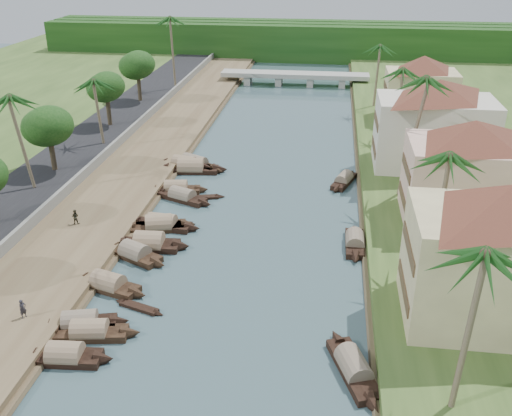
# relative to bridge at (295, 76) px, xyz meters

# --- Properties ---
(ground) EXTENTS (220.00, 220.00, 0.00)m
(ground) POSITION_rel_bridge_xyz_m (-0.00, -72.00, -1.72)
(ground) COLOR #3A5358
(ground) RESTS_ON ground
(left_bank) EXTENTS (10.00, 180.00, 0.80)m
(left_bank) POSITION_rel_bridge_xyz_m (-16.00, -52.00, -1.32)
(left_bank) COLOR brown
(left_bank) RESTS_ON ground
(right_bank) EXTENTS (16.00, 180.00, 1.20)m
(right_bank) POSITION_rel_bridge_xyz_m (19.00, -52.00, -1.12)
(right_bank) COLOR #2F481D
(right_bank) RESTS_ON ground
(road) EXTENTS (8.00, 180.00, 1.40)m
(road) POSITION_rel_bridge_xyz_m (-24.50, -52.00, -1.02)
(road) COLOR black
(road) RESTS_ON ground
(retaining_wall) EXTENTS (0.40, 180.00, 1.10)m
(retaining_wall) POSITION_rel_bridge_xyz_m (-20.20, -52.00, -0.37)
(retaining_wall) COLOR slate
(retaining_wall) RESTS_ON left_bank
(treeline) EXTENTS (120.00, 14.00, 8.00)m
(treeline) POSITION_rel_bridge_xyz_m (-0.00, 28.00, 2.28)
(treeline) COLOR #12370F
(treeline) RESTS_ON ground
(bridge) EXTENTS (28.00, 4.00, 2.40)m
(bridge) POSITION_rel_bridge_xyz_m (0.00, 0.00, 0.00)
(bridge) COLOR #97978D
(bridge) RESTS_ON ground
(building_near) EXTENTS (14.85, 14.85, 10.20)m
(building_near) POSITION_rel_bridge_xyz_m (18.99, -74.00, 4.66)
(building_near) COLOR beige
(building_near) RESTS_ON right_bank
(building_mid) EXTENTS (14.11, 14.11, 9.70)m
(building_mid) POSITION_rel_bridge_xyz_m (19.99, -58.00, 4.41)
(building_mid) COLOR beige
(building_mid) RESTS_ON right_bank
(building_far) EXTENTS (15.59, 15.59, 10.20)m
(building_far) POSITION_rel_bridge_xyz_m (18.99, -44.00, 4.66)
(building_far) COLOR beige
(building_far) RESTS_ON right_bank
(building_distant) EXTENTS (12.62, 12.62, 9.20)m
(building_distant) POSITION_rel_bridge_xyz_m (19.99, -24.00, 4.16)
(building_distant) COLOR beige
(building_distant) RESTS_ON right_bank
(sampan_1) EXTENTS (6.75, 2.05, 2.02)m
(sampan_1) POSITION_rel_bridge_xyz_m (-9.38, -81.08, -1.31)
(sampan_1) COLOR black
(sampan_1) RESTS_ON ground
(sampan_2) EXTENTS (7.44, 2.58, 1.96)m
(sampan_2) POSITION_rel_bridge_xyz_m (-8.77, -78.44, -1.31)
(sampan_2) COLOR black
(sampan_2) RESTS_ON ground
(sampan_3) EXTENTS (7.27, 3.17, 1.96)m
(sampan_3) POSITION_rel_bridge_xyz_m (-9.87, -77.52, -1.31)
(sampan_3) COLOR black
(sampan_3) RESTS_ON ground
(sampan_4) EXTENTS (7.49, 3.68, 2.11)m
(sampan_4) POSITION_rel_bridge_xyz_m (-9.71, -72.42, -1.31)
(sampan_4) COLOR black
(sampan_4) RESTS_ON ground
(sampan_5) EXTENTS (7.67, 2.39, 2.40)m
(sampan_5) POSITION_rel_bridge_xyz_m (-8.46, -65.49, -1.30)
(sampan_5) COLOR black
(sampan_5) RESTS_ON ground
(sampan_6) EXTENTS (7.09, 4.56, 2.14)m
(sampan_6) POSITION_rel_bridge_xyz_m (-9.18, -67.38, -1.31)
(sampan_6) COLOR black
(sampan_6) RESTS_ON ground
(sampan_7) EXTENTS (8.00, 2.29, 2.11)m
(sampan_7) POSITION_rel_bridge_xyz_m (-8.45, -61.45, -1.31)
(sampan_7) COLOR black
(sampan_7) RESTS_ON ground
(sampan_8) EXTENTS (7.50, 3.61, 2.26)m
(sampan_8) POSITION_rel_bridge_xyz_m (-8.66, -61.84, -1.30)
(sampan_8) COLOR black
(sampan_8) RESTS_ON ground
(sampan_9) EXTENTS (7.71, 4.47, 2.00)m
(sampan_9) POSITION_rel_bridge_xyz_m (-8.11, -54.85, -1.31)
(sampan_9) COLOR black
(sampan_9) RESTS_ON ground
(sampan_10) EXTENTS (7.48, 2.64, 2.05)m
(sampan_10) POSITION_rel_bridge_xyz_m (-9.31, -52.94, -1.31)
(sampan_10) COLOR black
(sampan_10) RESTS_ON ground
(sampan_11) EXTENTS (9.21, 2.89, 2.55)m
(sampan_11) POSITION_rel_bridge_xyz_m (-9.14, -46.64, -1.30)
(sampan_11) COLOR black
(sampan_11) RESTS_ON ground
(sampan_12) EXTENTS (8.77, 5.64, 2.16)m
(sampan_12) POSITION_rel_bridge_xyz_m (-9.11, -44.92, -1.31)
(sampan_12) COLOR black
(sampan_12) RESTS_ON ground
(sampan_13) EXTENTS (8.42, 3.36, 2.25)m
(sampan_13) POSITION_rel_bridge_xyz_m (-10.19, -45.56, -1.31)
(sampan_13) COLOR black
(sampan_13) RESTS_ON ground
(sampan_14) EXTENTS (4.27, 8.29, 2.03)m
(sampan_14) POSITION_rel_bridge_xyz_m (9.54, -79.73, -1.31)
(sampan_14) COLOR black
(sampan_14) RESTS_ON ground
(sampan_15) EXTENTS (1.72, 7.17, 1.96)m
(sampan_15) POSITION_rel_bridge_xyz_m (10.00, -62.67, -1.31)
(sampan_15) COLOR black
(sampan_15) RESTS_ON ground
(sampan_16) EXTENTS (3.61, 7.19, 1.81)m
(sampan_16) POSITION_rel_bridge_xyz_m (9.10, -47.90, -1.32)
(sampan_16) COLOR black
(sampan_16) RESTS_ON ground
(canoe_1) EXTENTS (4.48, 2.11, 0.72)m
(canoe_1) POSITION_rel_bridge_xyz_m (-6.44, -74.70, -1.62)
(canoe_1) COLOR black
(canoe_1) RESTS_ON ground
(canoe_2) EXTENTS (5.82, 2.25, 0.84)m
(canoe_2) POSITION_rel_bridge_xyz_m (-6.47, -54.24, -1.62)
(canoe_2) COLOR black
(canoe_2) RESTS_ON ground
(palm_0) EXTENTS (3.20, 3.20, 11.69)m
(palm_0) POSITION_rel_bridge_xyz_m (15.00, -83.12, 9.37)
(palm_0) COLOR #73654D
(palm_0) RESTS_ON ground
(palm_1) EXTENTS (3.20, 3.20, 11.34)m
(palm_1) POSITION_rel_bridge_xyz_m (16.00, -67.83, 9.03)
(palm_1) COLOR #73654D
(palm_1) RESTS_ON ground
(palm_2) EXTENTS (3.20, 3.20, 13.72)m
(palm_2) POSITION_rel_bridge_xyz_m (15.00, -52.98, 11.36)
(palm_2) COLOR #73654D
(palm_2) RESTS_ON ground
(palm_3) EXTENTS (3.20, 3.20, 10.74)m
(palm_3) POSITION_rel_bridge_xyz_m (16.00, -34.22, 8.46)
(palm_3) COLOR #73654D
(palm_3) RESTS_ON ground
(palm_5) EXTENTS (3.20, 3.20, 11.35)m
(palm_5) POSITION_rel_bridge_xyz_m (-24.00, -56.73, 9.26)
(palm_5) COLOR #73654D
(palm_5) RESTS_ON ground
(palm_6) EXTENTS (3.20, 3.20, 9.72)m
(palm_6) POSITION_rel_bridge_xyz_m (-22.00, -41.72, 7.67)
(palm_6) COLOR #73654D
(palm_6) RESTS_ON ground
(palm_7) EXTENTS (3.20, 3.20, 10.96)m
(palm_7) POSITION_rel_bridge_xyz_m (14.00, -17.72, 8.67)
(palm_7) COLOR #73654D
(palm_7) RESTS_ON ground
(palm_8) EXTENTS (3.20, 3.20, 13.55)m
(palm_8) POSITION_rel_bridge_xyz_m (-20.50, -11.04, 11.35)
(palm_8) COLOR #73654D
(palm_8) RESTS_ON ground
(tree_3) EXTENTS (5.27, 5.27, 7.32)m
(tree_3) POSITION_rel_bridge_xyz_m (-24.00, -51.41, 4.75)
(tree_3) COLOR #453A27
(tree_3) RESTS_ON ground
(tree_4) EXTENTS (4.82, 4.82, 7.39)m
(tree_4) POSITION_rel_bridge_xyz_m (-24.00, -33.78, 5.00)
(tree_4) COLOR #453A27
(tree_4) RESTS_ON ground
(tree_5) EXTENTS (5.20, 5.20, 7.86)m
(tree_5) POSITION_rel_bridge_xyz_m (-24.00, -20.06, 5.31)
(tree_5) COLOR #453A27
(tree_5) RESTS_ON ground
(tree_6) EXTENTS (4.87, 4.87, 7.51)m
(tree_6) POSITION_rel_bridge_xyz_m (24.00, -41.51, 4.89)
(tree_6) COLOR #453A27
(tree_6) RESTS_ON ground
(person_near) EXTENTS (0.57, 0.64, 1.47)m
(person_near) POSITION_rel_bridge_xyz_m (-13.87, -77.88, -0.19)
(person_near) COLOR #26252D
(person_near) RESTS_ON left_bank
(person_far) EXTENTS (0.70, 0.55, 1.44)m
(person_far) POSITION_rel_bridge_xyz_m (-16.40, -63.13, -0.20)
(person_far) COLOR #363526
(person_far) RESTS_ON left_bank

